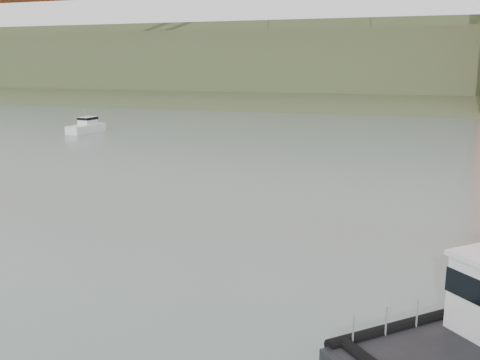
% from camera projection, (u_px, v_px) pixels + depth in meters
% --- Properties ---
extents(ground, '(400.00, 400.00, 0.00)m').
position_uv_depth(ground, '(206.00, 277.00, 21.42)').
color(ground, slate).
rests_on(ground, ground).
extents(headlands, '(500.00, 105.36, 27.12)m').
position_uv_depth(headlands, '(393.00, 69.00, 135.98)').
color(headlands, '#3E4F2D').
rests_on(headlands, ground).
extents(motorboat, '(2.26, 5.59, 3.00)m').
position_uv_depth(motorboat, '(87.00, 127.00, 65.88)').
color(motorboat, white).
rests_on(motorboat, ground).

